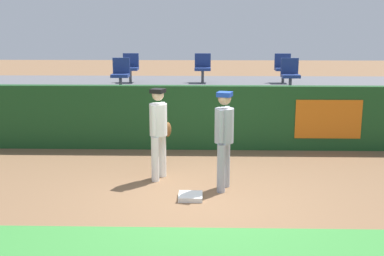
{
  "coord_description": "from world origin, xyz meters",
  "views": [
    {
      "loc": [
        0.02,
        -7.64,
        2.91
      ],
      "look_at": [
        -0.2,
        1.07,
        1.0
      ],
      "focal_mm": 45.47,
      "sensor_mm": 36.0,
      "label": 1
    }
  ],
  "objects": [
    {
      "name": "seat_back_center",
      "position": [
        -0.03,
        6.62,
        1.63
      ],
      "size": [
        0.47,
        0.44,
        0.84
      ],
      "color": "#4C4C51",
      "rests_on": "bleacher_platform"
    },
    {
      "name": "ground_plane",
      "position": [
        0.0,
        0.0,
        0.0
      ],
      "size": [
        60.0,
        60.0,
        0.0
      ],
      "primitive_type": "plane",
      "color": "brown"
    },
    {
      "name": "seat_front_left",
      "position": [
        -2.13,
        4.82,
        1.63
      ],
      "size": [
        0.44,
        0.44,
        0.84
      ],
      "color": "#4C4C51",
      "rests_on": "bleacher_platform"
    },
    {
      "name": "seat_front_right",
      "position": [
        2.21,
        4.82,
        1.63
      ],
      "size": [
        0.45,
        0.44,
        0.84
      ],
      "color": "#4C4C51",
      "rests_on": "bleacher_platform"
    },
    {
      "name": "bleacher_platform",
      "position": [
        0.0,
        5.95,
        0.58
      ],
      "size": [
        18.0,
        4.8,
        1.16
      ],
      "primitive_type": "cube",
      "color": "#59595E",
      "rests_on": "ground_plane"
    },
    {
      "name": "player_fielder_home",
      "position": [
        -0.82,
        1.15,
        0.99
      ],
      "size": [
        0.46,
        0.49,
        1.72
      ],
      "rotation": [
        0.0,
        0.0,
        -1.94
      ],
      "color": "white",
      "rests_on": "ground_plane"
    },
    {
      "name": "seat_back_left",
      "position": [
        -2.15,
        6.62,
        1.63
      ],
      "size": [
        0.46,
        0.44,
        0.84
      ],
      "color": "#4C4C51",
      "rests_on": "bleacher_platform"
    },
    {
      "name": "player_runner_visitor",
      "position": [
        0.37,
        0.57,
        1.01
      ],
      "size": [
        0.41,
        0.47,
        1.74
      ],
      "rotation": [
        0.0,
        0.0,
        -1.87
      ],
      "color": "#9EA3AD",
      "rests_on": "ground_plane"
    },
    {
      "name": "seat_back_right",
      "position": [
        2.31,
        6.62,
        1.63
      ],
      "size": [
        0.47,
        0.44,
        0.84
      ],
      "color": "#4C4C51",
      "rests_on": "bleacher_platform"
    },
    {
      "name": "first_base",
      "position": [
        -0.2,
        0.07,
        0.04
      ],
      "size": [
        0.4,
        0.4,
        0.08
      ],
      "primitive_type": "cube",
      "color": "white",
      "rests_on": "ground_plane"
    },
    {
      "name": "field_wall",
      "position": [
        0.01,
        3.38,
        0.74
      ],
      "size": [
        18.0,
        0.26,
        1.48
      ],
      "color": "#19471E",
      "rests_on": "ground_plane"
    }
  ]
}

